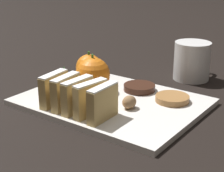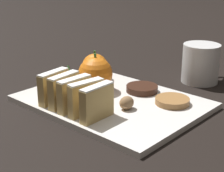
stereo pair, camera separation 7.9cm
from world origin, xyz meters
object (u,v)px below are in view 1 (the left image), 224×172
at_px(walnut, 129,102).
at_px(chocolate_cookie, 139,88).
at_px(coffee_mug, 192,61).
at_px(orange_near, 89,67).
at_px(orange_far, 93,75).

height_order(walnut, chocolate_cookie, walnut).
xyz_separation_m(walnut, coffee_mug, (0.28, -0.01, 0.02)).
height_order(chocolate_cookie, coffee_mug, coffee_mug).
distance_m(orange_near, coffee_mug, 0.26).
bearing_deg(orange_far, orange_near, 45.71).
height_order(walnut, coffee_mug, coffee_mug).
relative_size(orange_near, walnut, 2.22).
distance_m(orange_far, coffee_mug, 0.27).
height_order(orange_far, coffee_mug, orange_far).
relative_size(walnut, coffee_mug, 0.26).
height_order(orange_near, walnut, orange_near).
relative_size(orange_near, coffee_mug, 0.58).
xyz_separation_m(orange_far, chocolate_cookie, (0.06, -0.08, -0.03)).
height_order(orange_near, coffee_mug, coffee_mug).
bearing_deg(walnut, orange_far, 74.00).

